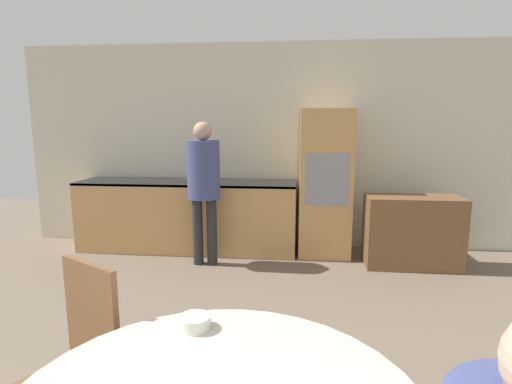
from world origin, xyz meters
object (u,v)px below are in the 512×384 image
(chair_far_left, at_px, (77,361))
(person_standing, at_px, (204,178))
(sideboard, at_px, (412,232))
(bowl_centre, at_px, (195,322))
(oven_unit, at_px, (325,183))

(chair_far_left, distance_m, person_standing, 2.80)
(chair_far_left, bearing_deg, sideboard, 81.70)
(person_standing, bearing_deg, sideboard, 4.15)
(sideboard, bearing_deg, person_standing, -175.85)
(sideboard, height_order, bowl_centre, bowl_centre)
(sideboard, distance_m, chair_far_left, 3.72)
(sideboard, distance_m, person_standing, 2.41)
(chair_far_left, xyz_separation_m, person_standing, (-0.05, 2.76, 0.45))
(chair_far_left, height_order, person_standing, person_standing)
(oven_unit, xyz_separation_m, sideboard, (0.96, -0.36, -0.48))
(oven_unit, relative_size, person_standing, 1.09)
(oven_unit, bearing_deg, chair_far_left, -111.96)
(sideboard, relative_size, person_standing, 0.64)
(oven_unit, height_order, chair_far_left, oven_unit)
(person_standing, distance_m, bowl_centre, 2.90)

